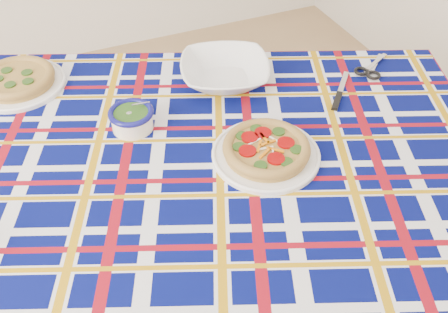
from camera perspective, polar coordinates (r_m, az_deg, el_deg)
name	(u,v)px	position (r m, az deg, el deg)	size (l,w,h in m)	color
dining_table	(190,174)	(1.39, -3.91, -1.97)	(1.88, 1.54, 0.76)	brown
tablecloth	(190,167)	(1.37, -3.96, -1.23)	(1.65, 1.04, 0.11)	#04094C
main_focaccia_plate	(266,149)	(1.31, 4.86, 0.91)	(0.30, 0.30, 0.06)	#A77F3B
pesto_bowl	(132,117)	(1.41, -10.52, 4.42)	(0.13, 0.13, 0.08)	#1B3D10
serving_bowl	(225,72)	(1.58, 0.09, 9.63)	(0.28, 0.28, 0.07)	white
second_focaccia_plate	(17,79)	(1.69, -22.61, 8.18)	(0.30, 0.30, 0.05)	#A77F3B
table_knife	(343,83)	(1.63, 13.43, 8.16)	(0.23, 0.02, 0.01)	silver
kitchen_scissors	(376,62)	(1.75, 16.99, 10.24)	(0.20, 0.09, 0.02)	silver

